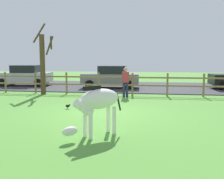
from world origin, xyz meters
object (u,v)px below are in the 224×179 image
Objects in this scene: crow_on_grass at (68,106)px; visitor_near_fence at (126,81)px; bare_tree at (43,62)px; parked_car_silver at (25,75)px; zebra at (97,103)px; parked_car_grey at (111,77)px.

crow_on_grass is 0.13× the size of visitor_near_fence.
bare_tree is 1.02× the size of parked_car_silver.
zebra is 14.14m from parked_car_silver.
zebra is (4.84, -7.64, -1.00)m from bare_tree.
parked_car_grey is 2.47× the size of visitor_near_fence.
parked_car_grey is at bearing -4.04° from parked_car_silver.
parked_car_silver is (-8.07, 11.61, -0.08)m from zebra.
zebra is at bearing -83.22° from parked_car_grey.
bare_tree is 5.27m from crow_on_grass.
crow_on_grass is 4.30m from visitor_near_fence.
bare_tree is 5.08m from parked_car_grey.
zebra is at bearing -57.63° from bare_tree.
visitor_near_fence reaches higher than parked_car_grey.
bare_tree is at bearing 124.69° from crow_on_grass.
parked_car_grey reaches higher than zebra.
parked_car_grey is at bearing 109.84° from visitor_near_fence.
crow_on_grass is at bearing -55.31° from bare_tree.
parked_car_grey is at bearing 96.78° from zebra.
visitor_near_fence is (4.93, -0.40, -1.02)m from bare_tree.
crow_on_grass is 7.63m from parked_car_grey.
bare_tree is at bearing 175.34° from visitor_near_fence.
parked_car_silver is at bearing 126.91° from crow_on_grass.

